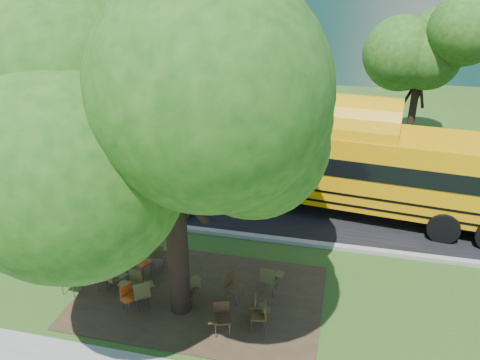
% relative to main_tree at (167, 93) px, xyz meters
% --- Properties ---
extents(ground, '(160.00, 160.00, 0.00)m').
position_rel_main_tree_xyz_m(ground, '(-0.67, 1.17, -6.12)').
color(ground, '#2C4E18').
rests_on(ground, ground).
extents(dirt_patch, '(7.00, 4.50, 0.03)m').
position_rel_main_tree_xyz_m(dirt_patch, '(0.33, 0.67, -6.10)').
color(dirt_patch, '#382819').
rests_on(dirt_patch, ground).
extents(asphalt_road, '(80.00, 8.00, 0.04)m').
position_rel_main_tree_xyz_m(asphalt_road, '(-0.67, 8.17, -6.10)').
color(asphalt_road, black).
rests_on(asphalt_road, ground).
extents(kerb_near, '(80.00, 0.25, 0.14)m').
position_rel_main_tree_xyz_m(kerb_near, '(-0.67, 4.17, -6.05)').
color(kerb_near, gray).
rests_on(kerb_near, ground).
extents(kerb_far, '(80.00, 0.25, 0.14)m').
position_rel_main_tree_xyz_m(kerb_far, '(-0.67, 12.27, -6.05)').
color(kerb_far, gray).
rests_on(kerb_far, ground).
extents(bg_tree_0, '(5.20, 5.20, 7.18)m').
position_rel_main_tree_xyz_m(bg_tree_0, '(-12.67, 14.17, -1.55)').
color(bg_tree_0, black).
rests_on(bg_tree_0, ground).
extents(bg_tree_2, '(4.80, 4.80, 6.62)m').
position_rel_main_tree_xyz_m(bg_tree_2, '(-5.67, 17.17, -1.91)').
color(bg_tree_2, black).
rests_on(bg_tree_2, ground).
extents(bg_tree_3, '(5.60, 5.60, 7.84)m').
position_rel_main_tree_xyz_m(bg_tree_3, '(7.33, 15.17, -1.09)').
color(bg_tree_3, black).
rests_on(bg_tree_3, ground).
extents(main_tree, '(7.20, 7.20, 9.73)m').
position_rel_main_tree_xyz_m(main_tree, '(0.00, 0.00, 0.00)').
color(main_tree, black).
rests_on(main_tree, ground).
extents(school_bus, '(13.64, 4.46, 3.28)m').
position_rel_main_tree_xyz_m(school_bus, '(4.50, 7.18, -4.22)').
color(school_bus, '#E99B07').
rests_on(school_bus, ground).
extents(chair_0, '(0.67, 0.57, 0.97)m').
position_rel_main_tree_xyz_m(chair_0, '(-3.35, -0.05, -5.52)').
color(chair_0, red).
rests_on(chair_0, ground).
extents(chair_1, '(0.69, 0.54, 0.84)m').
position_rel_main_tree_xyz_m(chair_1, '(-2.18, 0.30, -5.60)').
color(chair_1, '#4A4120').
rests_on(chair_1, ground).
extents(chair_2, '(0.64, 0.80, 0.95)m').
position_rel_main_tree_xyz_m(chair_2, '(-1.03, -0.21, -5.53)').
color(chair_2, '#4A4620').
rests_on(chair_2, ground).
extents(chair_3, '(0.58, 0.51, 0.87)m').
position_rel_main_tree_xyz_m(chair_3, '(-1.51, 0.21, -5.58)').
color(chair_3, brown).
rests_on(chair_3, ground).
extents(chair_4, '(0.52, 0.45, 0.77)m').
position_rel_main_tree_xyz_m(chair_4, '(0.13, 0.12, -5.64)').
color(chair_4, '#4E381C').
rests_on(chair_4, ground).
extents(chair_5, '(0.63, 0.70, 0.92)m').
position_rel_main_tree_xyz_m(chair_5, '(1.31, -0.61, -5.55)').
color(chair_5, '#3D2715').
rests_on(chair_5, ground).
extents(chair_6, '(0.57, 0.57, 0.85)m').
position_rel_main_tree_xyz_m(chair_6, '(2.29, -0.24, -5.59)').
color(chair_6, '#483319').
rests_on(chair_6, ground).
extents(chair_7, '(0.55, 0.52, 0.77)m').
position_rel_main_tree_xyz_m(chair_7, '(2.19, 0.06, -5.64)').
color(chair_7, '#4F4322').
rests_on(chair_7, ground).
extents(chair_8, '(0.62, 0.78, 0.91)m').
position_rel_main_tree_xyz_m(chair_8, '(-2.59, 0.42, -5.56)').
color(chair_8, brown).
rests_on(chair_8, ground).
extents(chair_9, '(0.67, 0.55, 0.82)m').
position_rel_main_tree_xyz_m(chair_9, '(-2.20, 0.93, -5.61)').
color(chair_9, '#443B1D').
rests_on(chair_9, ground).
extents(chair_10, '(0.55, 0.70, 0.89)m').
position_rel_main_tree_xyz_m(chair_10, '(-1.75, 1.26, -5.57)').
color(chair_10, '#CD4C15').
rests_on(chair_10, ground).
extents(chair_11, '(0.55, 0.70, 0.81)m').
position_rel_main_tree_xyz_m(chair_11, '(0.19, 0.51, -5.62)').
color(chair_11, brown).
rests_on(chair_11, ground).
extents(chair_12, '(0.58, 0.74, 0.93)m').
position_rel_main_tree_xyz_m(chair_12, '(1.29, 0.69, -5.54)').
color(chair_12, '#4D371B').
rests_on(chair_12, ground).
extents(chair_13, '(0.67, 0.55, 0.93)m').
position_rel_main_tree_xyz_m(chair_13, '(2.27, 1.24, -5.54)').
color(chair_13, '#4C4921').
rests_on(chair_13, ground).
extents(chair_14, '(0.51, 0.65, 0.78)m').
position_rel_main_tree_xyz_m(chair_14, '(-1.43, -0.30, -5.64)').
color(chair_14, '#CC4F15').
rests_on(chair_14, ground).
extents(chair_15, '(0.57, 0.59, 0.85)m').
position_rel_main_tree_xyz_m(chair_15, '(-1.36, 1.79, -5.60)').
color(chair_15, brown).
rests_on(chair_15, ground).
extents(black_car, '(4.46, 2.29, 1.45)m').
position_rel_main_tree_xyz_m(black_car, '(-3.43, 5.73, -5.39)').
color(black_car, black).
rests_on(black_car, ground).
extents(bg_car_silver, '(3.86, 2.31, 1.20)m').
position_rel_main_tree_xyz_m(bg_car_silver, '(-13.01, 11.63, -5.52)').
color(bg_car_silver, '#9C9BA0').
rests_on(bg_car_silver, ground).
extents(bg_car_red, '(4.64, 2.20, 1.28)m').
position_rel_main_tree_xyz_m(bg_car_red, '(-10.53, 10.41, -5.48)').
color(bg_car_red, '#5E1015').
rests_on(bg_car_red, ground).
extents(pedestrian_a, '(0.67, 0.81, 1.90)m').
position_rel_main_tree_xyz_m(pedestrian_a, '(-15.08, 13.38, -5.17)').
color(pedestrian_a, navy).
rests_on(pedestrian_a, ground).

